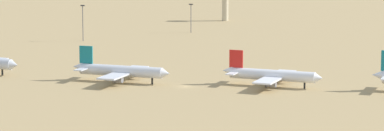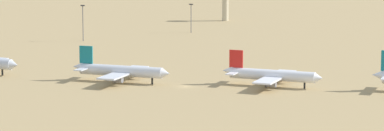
{
  "view_description": "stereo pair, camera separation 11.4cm",
  "coord_description": "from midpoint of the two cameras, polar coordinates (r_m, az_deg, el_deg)",
  "views": [
    {
      "loc": [
        86.24,
        -309.32,
        56.09
      ],
      "look_at": [
        0.64,
        5.59,
        6.0
      ],
      "focal_mm": 96.32,
      "sensor_mm": 36.0,
      "label": 1
    },
    {
      "loc": [
        86.35,
        -309.29,
        56.09
      ],
      "look_at": [
        0.64,
        5.59,
        6.0
      ],
      "focal_mm": 96.32,
      "sensor_mm": 36.0,
      "label": 2
    }
  ],
  "objects": [
    {
      "name": "ground",
      "position": [
        325.98,
        -0.38,
        -1.18
      ],
      "size": [
        4000.0,
        4000.0,
        0.0
      ],
      "primitive_type": "plane",
      "color": "tan"
    },
    {
      "name": "parked_jet_teal_2",
      "position": [
        334.65,
        -4.01,
        -0.3
      ],
      "size": [
        34.37,
        29.0,
        11.35
      ],
      "rotation": [
        0.0,
        0.0,
        -0.08
      ],
      "color": "silver",
      "rests_on": "ground"
    },
    {
      "name": "parked_jet_red_3",
      "position": [
        326.87,
        4.41,
        -0.54
      ],
      "size": [
        33.5,
        28.39,
        11.06
      ],
      "rotation": [
        0.0,
        0.0,
        -0.12
      ],
      "color": "white",
      "rests_on": "ground"
    },
    {
      "name": "light_pole_west",
      "position": [
        466.56,
        -0.06,
        2.78
      ],
      "size": [
        1.8,
        0.5,
        13.14
      ],
      "color": "#59595E",
      "rests_on": "ground"
    },
    {
      "name": "light_pole_east",
      "position": [
        439.45,
        -6.08,
        2.51
      ],
      "size": [
        1.8,
        0.5,
        15.4
      ],
      "color": "#59595E",
      "rests_on": "ground"
    }
  ]
}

